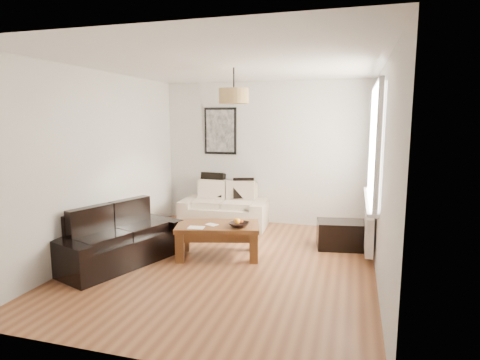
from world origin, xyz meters
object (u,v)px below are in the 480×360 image
(sofa_leather, at_px, (118,236))
(loveseat_cream, at_px, (224,206))
(ottoman, at_px, (342,235))
(coffee_table, at_px, (218,240))

(sofa_leather, bearing_deg, loveseat_cream, -0.80)
(ottoman, bearing_deg, coffee_table, -152.71)
(loveseat_cream, xyz_separation_m, ottoman, (2.08, -0.69, -0.17))
(sofa_leather, distance_m, coffee_table, 1.35)
(loveseat_cream, relative_size, sofa_leather, 0.90)
(loveseat_cream, height_order, sofa_leather, loveseat_cream)
(loveseat_cream, distance_m, coffee_table, 1.61)
(sofa_leather, relative_size, ottoman, 2.33)
(coffee_table, relative_size, ottoman, 1.59)
(sofa_leather, relative_size, coffee_table, 1.47)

